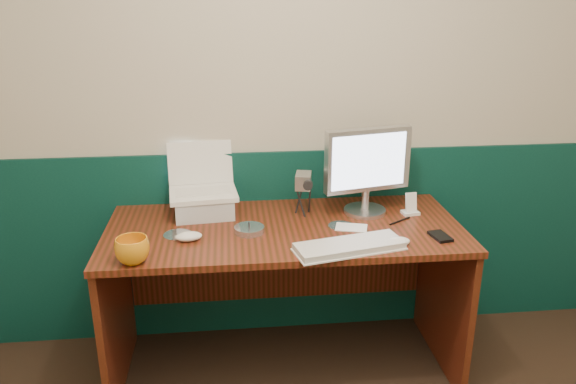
{
  "coord_description": "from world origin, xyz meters",
  "views": [
    {
      "loc": [
        -0.38,
        -0.93,
        1.75
      ],
      "look_at": [
        -0.15,
        1.23,
        0.97
      ],
      "focal_mm": 35.0,
      "sensor_mm": 36.0,
      "label": 1
    }
  ],
  "objects": [
    {
      "name": "music_player",
      "position": [
        0.46,
        1.47,
        0.81
      ],
      "size": [
        0.06,
        0.03,
        0.09
      ],
      "primitive_type": "cube",
      "rotation": [
        -0.17,
        0.0,
        0.14
      ],
      "color": "white",
      "rests_on": "dock"
    },
    {
      "name": "cd_loose_b",
      "position": [
        0.11,
        1.36,
        0.75
      ],
      "size": [
        0.12,
        0.12,
        0.0
      ],
      "primitive_type": "cylinder",
      "color": "silver",
      "rests_on": "desk"
    },
    {
      "name": "cd_loose_a",
      "position": [
        -0.62,
        1.34,
        0.75
      ],
      "size": [
        0.12,
        0.12,
        0.0
      ],
      "primitive_type": "cylinder",
      "color": "silver",
      "rests_on": "desk"
    },
    {
      "name": "camcorder",
      "position": [
        -0.05,
        1.52,
        0.86
      ],
      "size": [
        0.13,
        0.16,
        0.22
      ],
      "primitive_type": null,
      "rotation": [
        0.0,
        0.0,
        -0.2
      ],
      "color": "#B1B2B6",
      "rests_on": "desk"
    },
    {
      "name": "pen",
      "position": [
        0.38,
        1.38,
        0.75
      ],
      "size": [
        0.12,
        0.08,
        0.01
      ],
      "primitive_type": "cylinder",
      "rotation": [
        0.0,
        1.57,
        0.59
      ],
      "color": "black",
      "rests_on": "desk"
    },
    {
      "name": "wainscot",
      "position": [
        0.0,
        1.74,
        0.5
      ],
      "size": [
        3.48,
        0.02,
        1.0
      ],
      "primitive_type": "cube",
      "color": "#072E2D",
      "rests_on": "ground"
    },
    {
      "name": "laptop_riser",
      "position": [
        -0.51,
        1.57,
        0.8
      ],
      "size": [
        0.29,
        0.25,
        0.09
      ],
      "primitive_type": "cube",
      "rotation": [
        0.0,
        0.0,
        0.1
      ],
      "color": "silver",
      "rests_on": "desk"
    },
    {
      "name": "mouse_right",
      "position": [
        0.3,
        1.14,
        0.77
      ],
      "size": [
        0.11,
        0.06,
        0.04
      ],
      "primitive_type": "ellipsoid",
      "rotation": [
        0.0,
        0.0,
        -0.0
      ],
      "color": "white",
      "rests_on": "desk"
    },
    {
      "name": "dock",
      "position": [
        0.46,
        1.47,
        0.76
      ],
      "size": [
        0.08,
        0.07,
        0.01
      ],
      "primitive_type": "cube",
      "rotation": [
        0.0,
        0.0,
        0.14
      ],
      "color": "white",
      "rests_on": "desk"
    },
    {
      "name": "mouse_left",
      "position": [
        -0.57,
        1.28,
        0.77
      ],
      "size": [
        0.12,
        0.08,
        0.04
      ],
      "primitive_type": "ellipsoid",
      "rotation": [
        0.0,
        0.0,
        0.09
      ],
      "color": "white",
      "rests_on": "desk"
    },
    {
      "name": "keyboard",
      "position": [
        0.09,
        1.11,
        0.76
      ],
      "size": [
        0.47,
        0.24,
        0.03
      ],
      "primitive_type": "cube",
      "rotation": [
        0.0,
        0.0,
        0.22
      ],
      "color": "silver",
      "rests_on": "desk"
    },
    {
      "name": "pda",
      "position": [
        0.5,
        1.19,
        0.76
      ],
      "size": [
        0.08,
        0.12,
        0.01
      ],
      "primitive_type": "cube",
      "rotation": [
        0.0,
        0.0,
        0.17
      ],
      "color": "black",
      "rests_on": "desk"
    },
    {
      "name": "mug",
      "position": [
        -0.77,
        1.09,
        0.8
      ],
      "size": [
        0.17,
        0.17,
        0.11
      ],
      "primitive_type": "imported",
      "rotation": [
        0.0,
        0.0,
        -0.34
      ],
      "color": "orange",
      "rests_on": "desk"
    },
    {
      "name": "laptop",
      "position": [
        -0.51,
        1.57,
        0.97
      ],
      "size": [
        0.33,
        0.27,
        0.26
      ],
      "primitive_type": null,
      "rotation": [
        0.0,
        0.0,
        0.1
      ],
      "color": "white",
      "rests_on": "laptop_riser"
    },
    {
      "name": "cd_spindle",
      "position": [
        -0.31,
        1.33,
        0.76
      ],
      "size": [
        0.13,
        0.13,
        0.03
      ],
      "primitive_type": "cylinder",
      "color": "silver",
      "rests_on": "desk"
    },
    {
      "name": "papers",
      "position": [
        0.15,
        1.34,
        0.75
      ],
      "size": [
        0.16,
        0.13,
        0.0
      ],
      "primitive_type": "cube",
      "rotation": [
        0.0,
        0.0,
        -0.28
      ],
      "color": "white",
      "rests_on": "desk"
    },
    {
      "name": "monitor",
      "position": [
        0.25,
        1.51,
        0.96
      ],
      "size": [
        0.43,
        0.21,
        0.42
      ],
      "primitive_type": null,
      "rotation": [
        0.0,
        0.0,
        0.22
      ],
      "color": "silver",
      "rests_on": "desk"
    },
    {
      "name": "back_wall",
      "position": [
        0.0,
        1.75,
        1.25
      ],
      "size": [
        3.5,
        0.04,
        2.5
      ],
      "primitive_type": "cube",
      "color": "#BFB7A1",
      "rests_on": "ground"
    },
    {
      "name": "desk",
      "position": [
        -0.15,
        1.38,
        0.38
      ],
      "size": [
        1.6,
        0.7,
        0.75
      ],
      "primitive_type": "cube",
      "color": "#391C0A",
      "rests_on": "ground"
    }
  ]
}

